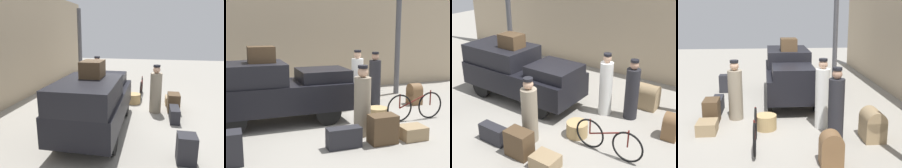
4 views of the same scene
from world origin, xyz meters
TOP-DOWN VIEW (x-y plane):
  - ground_plane at (0.00, 0.00)m, footprint 30.00×30.00m
  - station_building_facade at (0.00, 4.08)m, footprint 16.00×0.15m
  - canopy_pillar_right at (3.31, 2.39)m, footprint 0.19×0.19m
  - truck at (-1.56, 0.32)m, footprint 3.80×1.52m
  - bicycle at (2.08, -0.73)m, footprint 1.70×0.04m
  - wicker_basket at (1.09, -0.49)m, footprint 0.54×0.54m
  - conductor_in_dark_uniform at (1.10, 0.95)m, footprint 0.36×0.36m
  - porter_standing_middle at (0.26, -1.31)m, footprint 0.39×0.39m
  - porter_with_bicycle at (1.79, 1.14)m, footprint 0.37×0.37m
  - trunk_wicker_pale at (0.47, -1.93)m, footprint 0.60×0.40m
  - suitcase_small_leather at (-2.66, -1.94)m, footprint 0.40×0.40m
  - suitcase_black_upright at (3.05, 0.78)m, footprint 0.36×0.45m
  - suitcase_tan_flat at (-0.42, -1.89)m, footprint 0.73×0.28m
  - trunk_barrel_dark at (1.94, 1.99)m, footprint 0.64×0.48m
  - trunk_large_brown at (1.23, -1.94)m, footprint 0.57×0.48m
  - trunk_on_truck_roof at (-1.82, 0.32)m, footprint 0.66×0.53m

SIDE VIEW (x-z plane):
  - ground_plane at x=0.00m, z-range 0.00..0.00m
  - trunk_large_brown at x=1.23m, z-range 0.00..0.30m
  - wicker_basket at x=1.09m, z-range 0.00..0.37m
  - suitcase_tan_flat at x=-0.42m, z-range 0.00..0.44m
  - suitcase_small_leather at x=-2.66m, z-range 0.00..0.63m
  - trunk_wicker_pale at x=0.47m, z-range 0.00..0.63m
  - suitcase_black_upright at x=3.05m, z-range 0.00..0.69m
  - trunk_barrel_dark at x=1.94m, z-range 0.00..0.74m
  - bicycle at x=2.08m, z-range -0.02..0.78m
  - porter_standing_middle at x=0.26m, z-range -0.07..1.58m
  - porter_with_bicycle at x=1.79m, z-range -0.07..1.63m
  - conductor_in_dark_uniform at x=1.10m, z-range -0.07..1.73m
  - truck at x=-1.56m, z-range 0.09..1.70m
  - trunk_on_truck_roof at x=-1.82m, z-range 1.61..2.02m
  - canopy_pillar_right at x=3.31m, z-range 0.00..3.79m
  - station_building_facade at x=0.00m, z-range 0.00..4.50m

